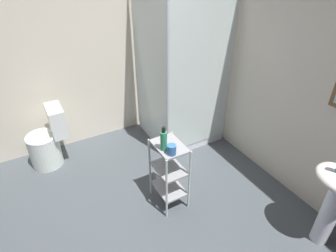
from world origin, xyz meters
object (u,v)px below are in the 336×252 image
at_px(storage_cart, 169,170).
at_px(rinse_cup, 172,150).
at_px(body_wash_bottle_green, 164,140).
at_px(toilet, 48,142).
at_px(shower_stall, 178,109).

relative_size(storage_cart, rinse_cup, 7.60).
distance_m(storage_cart, rinse_cup, 0.38).
bearing_deg(body_wash_bottle_green, toilet, -145.33).
distance_m(shower_stall, toilet, 1.72).
bearing_deg(storage_cart, shower_stall, 144.90).
xyz_separation_m(storage_cart, rinse_cup, (0.13, -0.05, 0.35)).
height_order(storage_cart, body_wash_bottle_green, body_wash_bottle_green).
xyz_separation_m(shower_stall, storage_cart, (0.99, -0.70, -0.03)).
bearing_deg(rinse_cup, shower_stall, 146.37).
distance_m(body_wash_bottle_green, rinse_cup, 0.11).
distance_m(shower_stall, rinse_cup, 1.38).
relative_size(shower_stall, storage_cart, 2.70).
relative_size(shower_stall, toilet, 2.63).
distance_m(toilet, rinse_cup, 1.76).
relative_size(body_wash_bottle_green, rinse_cup, 2.52).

